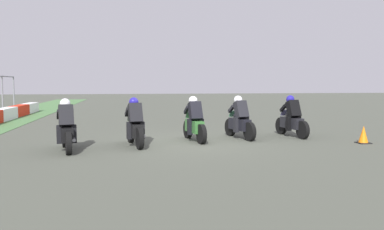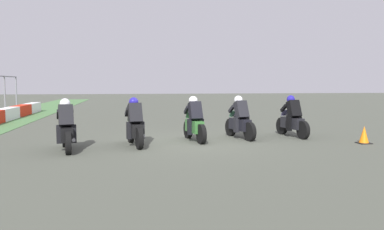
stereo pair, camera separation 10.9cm
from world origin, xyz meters
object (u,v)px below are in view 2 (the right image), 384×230
Objects in this scene: rider_lane_b at (240,121)px; traffic_cone at (364,135)px; rider_lane_c at (194,123)px; rider_lane_d at (135,126)px; rider_lane_a at (292,120)px; rider_lane_e at (66,129)px.

rider_lane_b is 4.06m from traffic_cone.
rider_lane_c is at bearing 88.93° from rider_lane_b.
rider_lane_d reaches higher than traffic_cone.
rider_lane_a is 5.82m from rider_lane_d.
rider_lane_b is 1.72m from rider_lane_c.
rider_lane_b is 3.55× the size of traffic_cone.
rider_lane_d is 3.57× the size of traffic_cone.
rider_lane_c and rider_lane_e have the same top height.
rider_lane_a is 3.58× the size of traffic_cone.
rider_lane_b is at bearing -86.75° from rider_lane_e.
rider_lane_b is at bearing -84.72° from rider_lane_d.
traffic_cone is (-1.76, -3.64, -0.36)m from rider_lane_b.
rider_lane_d is (-1.17, 5.70, 0.00)m from rider_lane_a.
rider_lane_c reaches higher than traffic_cone.
traffic_cone is (-1.91, -1.62, -0.36)m from rider_lane_a.
rider_lane_d is at bearing -86.26° from rider_lane_e.
rider_lane_c is at bearing -81.33° from rider_lane_d.
rider_lane_d is at bearing 93.10° from rider_lane_b.
rider_lane_d is at bearing 84.27° from traffic_cone.
rider_lane_b is 5.87m from rider_lane_e.
rider_lane_b is at bearing 85.47° from rider_lane_a.
rider_lane_a reaches higher than traffic_cone.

